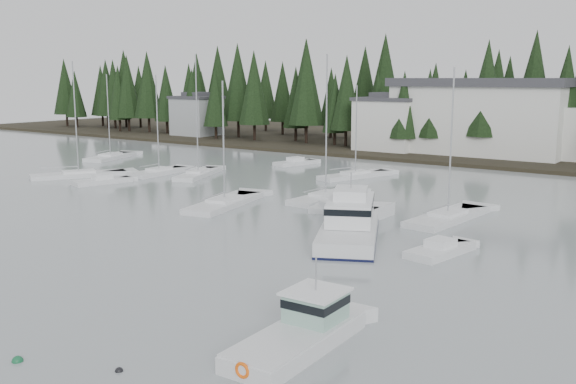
# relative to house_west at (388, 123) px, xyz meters

# --- Properties ---
(far_shore_land) EXTENTS (240.00, 54.00, 1.00)m
(far_shore_land) POSITION_rel_house_west_xyz_m (18.00, 18.00, -4.65)
(far_shore_land) COLOR black
(far_shore_land) RESTS_ON ground
(conifer_treeline) EXTENTS (200.00, 22.00, 20.00)m
(conifer_treeline) POSITION_rel_house_west_xyz_m (18.00, 7.00, -4.65)
(conifer_treeline) COLOR black
(conifer_treeline) RESTS_ON ground
(house_west) EXTENTS (9.54, 7.42, 8.75)m
(house_west) POSITION_rel_house_west_xyz_m (0.00, 0.00, 0.00)
(house_west) COLOR silver
(house_west) RESTS_ON ground
(house_far_west) EXTENTS (8.48, 7.42, 8.25)m
(house_far_west) POSITION_rel_house_west_xyz_m (-42.00, 2.00, -0.25)
(house_far_west) COLOR #999EA0
(house_far_west) RESTS_ON ground
(harbor_inn) EXTENTS (29.50, 11.50, 10.90)m
(harbor_inn) POSITION_rel_house_west_xyz_m (15.04, 3.34, 1.12)
(harbor_inn) COLOR silver
(harbor_inn) RESTS_ON ground
(cabin_cruiser_center) EXTENTS (9.07, 13.02, 5.41)m
(cabin_cruiser_center) POSITION_rel_house_west_xyz_m (21.91, -49.29, -3.84)
(cabin_cruiser_center) COLOR silver
(cabin_cruiser_center) RESTS_ON ground
(lobster_boat_teal) EXTENTS (2.88, 7.70, 4.22)m
(lobster_boat_teal) POSITION_rel_house_west_xyz_m (29.99, -67.30, -4.15)
(lobster_boat_teal) COLOR silver
(lobster_boat_teal) RESTS_ON ground
(sailboat_1) EXTENTS (5.11, 10.70, 11.71)m
(sailboat_1) POSITION_rel_house_west_xyz_m (6.87, -45.89, -4.60)
(sailboat_1) COLOR silver
(sailboat_1) RESTS_ON ground
(sailboat_2) EXTENTS (5.30, 10.05, 11.13)m
(sailboat_2) POSITION_rel_house_west_xyz_m (8.21, -24.44, -4.60)
(sailboat_2) COLOR silver
(sailboat_2) RESTS_ON ground
(sailboat_3) EXTENTS (3.12, 9.10, 14.11)m
(sailboat_3) POSITION_rel_house_west_xyz_m (12.87, -38.26, -4.57)
(sailboat_3) COLOR silver
(sailboat_3) RESTS_ON ground
(sailboat_4) EXTENTS (5.92, 9.89, 12.46)m
(sailboat_4) POSITION_rel_house_west_xyz_m (-29.22, -29.39, -4.59)
(sailboat_4) COLOR silver
(sailboat_4) RESTS_ON ground
(sailboat_7) EXTENTS (3.73, 10.32, 12.78)m
(sailboat_7) POSITION_rel_house_west_xyz_m (25.58, -39.78, -4.59)
(sailboat_7) COLOR silver
(sailboat_7) RESTS_ON ground
(sailboat_9) EXTENTS (7.62, 10.72, 13.86)m
(sailboat_9) POSITION_rel_house_west_xyz_m (-18.35, -42.84, -4.59)
(sailboat_9) COLOR silver
(sailboat_9) RESTS_ON ground
(sailboat_10) EXTENTS (5.89, 9.88, 14.66)m
(sailboat_10) POSITION_rel_house_west_xyz_m (-7.42, -34.23, -4.57)
(sailboat_10) COLOR silver
(sailboat_10) RESTS_ON ground
(sailboat_12) EXTENTS (3.25, 8.17, 12.33)m
(sailboat_12) POSITION_rel_house_west_xyz_m (-12.34, -35.84, -4.59)
(sailboat_12) COLOR silver
(sailboat_12) RESTS_ON ground
(runabout_0) EXTENTS (3.85, 6.64, 1.42)m
(runabout_0) POSITION_rel_house_west_xyz_m (-12.27, -44.31, -4.52)
(runabout_0) COLOR silver
(runabout_0) RESTS_ON ground
(runabout_1) EXTENTS (3.09, 5.74, 1.42)m
(runabout_1) POSITION_rel_house_west_xyz_m (29.12, -49.92, -4.52)
(runabout_1) COLOR silver
(runabout_1) RESTS_ON ground
(runabout_3) EXTENTS (3.67, 6.48, 1.42)m
(runabout_3) POSITION_rel_house_west_xyz_m (-3.83, -19.37, -4.52)
(runabout_3) COLOR silver
(runabout_3) RESTS_ON ground
(runabout_4) EXTENTS (3.76, 7.21, 1.42)m
(runabout_4) POSITION_rel_house_west_xyz_m (15.24, -40.79, -4.52)
(runabout_4) COLOR silver
(runabout_4) RESTS_ON ground
(mooring_buoy_green) EXTENTS (0.47, 0.47, 0.47)m
(mooring_buoy_green) POSITION_rel_house_west_xyz_m (21.43, -75.34, -4.65)
(mooring_buoy_green) COLOR #145933
(mooring_buoy_green) RESTS_ON ground
(mooring_buoy_dark) EXTENTS (0.33, 0.33, 0.33)m
(mooring_buoy_dark) POSITION_rel_house_west_xyz_m (25.50, -73.51, -4.65)
(mooring_buoy_dark) COLOR black
(mooring_buoy_dark) RESTS_ON ground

